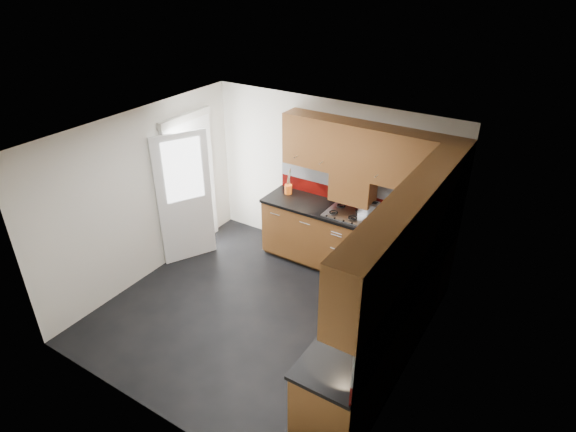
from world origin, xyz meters
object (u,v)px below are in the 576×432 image
Objects in this scene: toaster at (369,209)px; food_processor at (415,251)px; gas_hob at (346,213)px; utensil_pot at (288,188)px.

toaster is 1.18m from food_processor.
gas_hob is at bearing 152.65° from food_processor.
gas_hob is 1.03m from utensil_pot.
toaster is (0.26, 0.15, 0.08)m from gas_hob.
gas_hob is 1.94× the size of food_processor.
utensil_pot is 1.29m from toaster.
gas_hob is 1.38× the size of utensil_pot.
gas_hob is at bearing -6.94° from utensil_pot.
utensil_pot is 1.41× the size of food_processor.
utensil_pot is at bearing 161.58° from food_processor.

